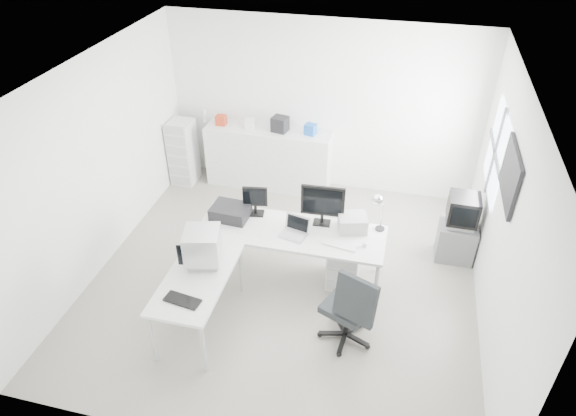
% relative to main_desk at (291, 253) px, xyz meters
% --- Properties ---
extents(floor, '(5.00, 5.00, 0.01)m').
position_rel_main_desk_xyz_m(floor, '(-0.08, -0.06, -0.38)').
color(floor, beige).
rests_on(floor, ground).
extents(ceiling, '(5.00, 5.00, 0.01)m').
position_rel_main_desk_xyz_m(ceiling, '(-0.08, -0.06, 2.42)').
color(ceiling, white).
rests_on(ceiling, back_wall).
extents(back_wall, '(5.00, 0.02, 2.80)m').
position_rel_main_desk_xyz_m(back_wall, '(-0.08, 2.44, 1.02)').
color(back_wall, white).
rests_on(back_wall, floor).
extents(left_wall, '(0.02, 5.00, 2.80)m').
position_rel_main_desk_xyz_m(left_wall, '(-2.58, -0.06, 1.02)').
color(left_wall, white).
rests_on(left_wall, floor).
extents(right_wall, '(0.02, 5.00, 2.80)m').
position_rel_main_desk_xyz_m(right_wall, '(2.42, -0.06, 1.02)').
color(right_wall, white).
rests_on(right_wall, floor).
extents(window, '(0.02, 1.20, 1.10)m').
position_rel_main_desk_xyz_m(window, '(2.40, 1.14, 1.23)').
color(window, white).
rests_on(window, right_wall).
extents(wall_picture, '(0.04, 0.90, 0.60)m').
position_rel_main_desk_xyz_m(wall_picture, '(2.39, 0.04, 1.52)').
color(wall_picture, black).
rests_on(wall_picture, right_wall).
extents(main_desk, '(2.40, 0.80, 0.75)m').
position_rel_main_desk_xyz_m(main_desk, '(0.00, 0.00, 0.00)').
color(main_desk, white).
rests_on(main_desk, floor).
extents(side_desk, '(0.70, 1.40, 0.75)m').
position_rel_main_desk_xyz_m(side_desk, '(-0.85, -1.10, 0.00)').
color(side_desk, white).
rests_on(side_desk, floor).
extents(drawer_pedestal, '(0.40, 0.50, 0.60)m').
position_rel_main_desk_xyz_m(drawer_pedestal, '(0.70, 0.05, -0.08)').
color(drawer_pedestal, white).
rests_on(drawer_pedestal, floor).
extents(inkjet_printer, '(0.50, 0.40, 0.17)m').
position_rel_main_desk_xyz_m(inkjet_printer, '(-0.85, 0.10, 0.46)').
color(inkjet_printer, black).
rests_on(inkjet_printer, main_desk).
extents(lcd_monitor_small, '(0.35, 0.23, 0.41)m').
position_rel_main_desk_xyz_m(lcd_monitor_small, '(-0.55, 0.25, 0.58)').
color(lcd_monitor_small, black).
rests_on(lcd_monitor_small, main_desk).
extents(lcd_monitor_large, '(0.57, 0.25, 0.58)m').
position_rel_main_desk_xyz_m(lcd_monitor_large, '(0.35, 0.25, 0.67)').
color(lcd_monitor_large, black).
rests_on(lcd_monitor_large, main_desk).
extents(laptop, '(0.36, 0.37, 0.20)m').
position_rel_main_desk_xyz_m(laptop, '(0.05, -0.10, 0.47)').
color(laptop, '#B7B7BA').
rests_on(laptop, main_desk).
extents(white_keyboard, '(0.45, 0.20, 0.02)m').
position_rel_main_desk_xyz_m(white_keyboard, '(0.65, -0.15, 0.38)').
color(white_keyboard, white).
rests_on(white_keyboard, main_desk).
extents(white_mouse, '(0.06, 0.06, 0.06)m').
position_rel_main_desk_xyz_m(white_mouse, '(0.95, -0.10, 0.41)').
color(white_mouse, white).
rests_on(white_mouse, main_desk).
extents(laser_printer, '(0.42, 0.39, 0.20)m').
position_rel_main_desk_xyz_m(laser_printer, '(0.75, 0.22, 0.48)').
color(laser_printer, '#ACACAC').
rests_on(laser_printer, main_desk).
extents(desk_lamp, '(0.15, 0.15, 0.45)m').
position_rel_main_desk_xyz_m(desk_lamp, '(1.10, 0.30, 0.60)').
color(desk_lamp, silver).
rests_on(desk_lamp, main_desk).
extents(crt_monitor, '(0.48, 0.48, 0.46)m').
position_rel_main_desk_xyz_m(crt_monitor, '(-0.85, -0.85, 0.60)').
color(crt_monitor, '#B7B7BA').
rests_on(crt_monitor, side_desk).
extents(black_keyboard, '(0.42, 0.22, 0.03)m').
position_rel_main_desk_xyz_m(black_keyboard, '(-0.85, -1.50, 0.39)').
color(black_keyboard, black).
rests_on(black_keyboard, side_desk).
extents(office_chair, '(0.85, 0.85, 1.12)m').
position_rel_main_desk_xyz_m(office_chair, '(0.88, -0.91, 0.19)').
color(office_chair, '#282C2E').
rests_on(office_chair, floor).
extents(tv_cabinet, '(0.51, 0.42, 0.56)m').
position_rel_main_desk_xyz_m(tv_cabinet, '(2.14, 0.91, -0.10)').
color(tv_cabinet, slate).
rests_on(tv_cabinet, floor).
extents(crt_tv, '(0.50, 0.48, 0.45)m').
position_rel_main_desk_xyz_m(crt_tv, '(2.14, 0.91, 0.41)').
color(crt_tv, black).
rests_on(crt_tv, tv_cabinet).
extents(sideboard, '(2.08, 0.52, 1.04)m').
position_rel_main_desk_xyz_m(sideboard, '(-0.91, 2.18, 0.14)').
color(sideboard, white).
rests_on(sideboard, floor).
extents(clutter_box_a, '(0.16, 0.14, 0.16)m').
position_rel_main_desk_xyz_m(clutter_box_a, '(-1.71, 2.18, 0.74)').
color(clutter_box_a, '#B9341A').
rests_on(clutter_box_a, sideboard).
extents(clutter_box_b, '(0.17, 0.15, 0.16)m').
position_rel_main_desk_xyz_m(clutter_box_b, '(-1.21, 2.18, 0.74)').
color(clutter_box_b, white).
rests_on(clutter_box_b, sideboard).
extents(clutter_box_c, '(0.28, 0.26, 0.24)m').
position_rel_main_desk_xyz_m(clutter_box_c, '(-0.71, 2.18, 0.78)').
color(clutter_box_c, black).
rests_on(clutter_box_c, sideboard).
extents(clutter_box_d, '(0.20, 0.19, 0.17)m').
position_rel_main_desk_xyz_m(clutter_box_d, '(-0.21, 2.18, 0.75)').
color(clutter_box_d, blue).
rests_on(clutter_box_d, sideboard).
extents(clutter_bottle, '(0.07, 0.07, 0.22)m').
position_rel_main_desk_xyz_m(clutter_bottle, '(-2.01, 2.22, 0.77)').
color(clutter_bottle, white).
rests_on(clutter_bottle, sideboard).
extents(filing_cabinet, '(0.39, 0.46, 1.10)m').
position_rel_main_desk_xyz_m(filing_cabinet, '(-2.36, 1.96, 0.18)').
color(filing_cabinet, white).
rests_on(filing_cabinet, floor).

